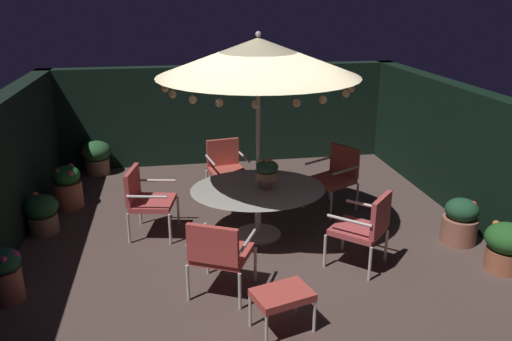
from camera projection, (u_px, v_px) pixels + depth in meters
ground_plane at (256, 245)px, 6.79m from camera, size 6.81×7.65×0.02m
hedge_backdrop_rear at (224, 114)px, 9.89m from camera, size 6.81×0.30×1.89m
hedge_backdrop_right at (488, 164)px, 7.00m from camera, size 0.30×7.65×1.89m
patio_dining_table at (258, 195)px, 6.84m from camera, size 1.83×1.55×0.71m
patio_umbrella at (258, 57)px, 6.23m from camera, size 2.56×2.56×2.75m
centerpiece_planter at (267, 171)px, 6.69m from camera, size 0.30×0.30×0.43m
patio_chair_north at (146, 197)px, 6.91m from camera, size 0.70×0.74×0.95m
patio_chair_northeast at (219, 251)px, 5.47m from camera, size 0.82×0.82×0.93m
patio_chair_east at (366, 225)px, 6.06m from camera, size 0.83×0.83×0.96m
patio_chair_southeast at (336, 173)px, 7.76m from camera, size 0.82×0.82×0.97m
patio_chair_south at (226, 165)px, 8.23m from camera, size 0.69×0.69×0.93m
ottoman_footrest at (282, 297)px, 4.95m from camera, size 0.65×0.53×0.43m
potted_plant_back_left at (42, 213)px, 7.04m from camera, size 0.46×0.46×0.55m
potted_plant_right_far at (5, 273)px, 5.45m from camera, size 0.37×0.37×0.61m
potted_plant_back_right at (507, 245)px, 6.08m from camera, size 0.52×0.52×0.60m
potted_plant_right_near at (97, 156)px, 9.33m from camera, size 0.53×0.53×0.62m
potted_plant_left_near at (67, 187)px, 7.85m from camera, size 0.44×0.44×0.68m
potted_plant_back_center at (460, 221)px, 6.76m from camera, size 0.46×0.46×0.62m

